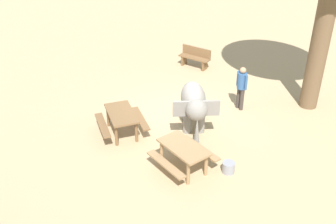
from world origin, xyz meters
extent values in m
plane|color=tan|center=(0.00, 0.00, 0.00)|extent=(60.00, 60.00, 0.00)
cylinder|color=gray|center=(-0.99, 0.28, 0.32)|extent=(0.27, 0.27, 0.63)
cylinder|color=gray|center=(-0.68, 0.59, 0.32)|extent=(0.27, 0.27, 0.63)
cylinder|color=gray|center=(-0.39, -0.34, 0.32)|extent=(0.27, 0.27, 0.63)
cylinder|color=gray|center=(-0.07, -0.03, 0.32)|extent=(0.27, 0.27, 0.63)
ellipsoid|color=gray|center=(-0.53, 0.12, 1.01)|extent=(1.68, 1.69, 0.95)
sphere|color=gray|center=(-1.21, 0.83, 1.13)|extent=(0.68, 0.68, 0.68)
cone|color=gray|center=(-1.39, 1.01, 0.53)|extent=(0.21, 0.21, 1.06)
cube|color=gray|center=(-1.46, 0.44, 1.13)|extent=(0.45, 0.44, 0.51)
cube|color=gray|center=(-0.82, 1.06, 1.13)|extent=(0.45, 0.44, 0.51)
cylinder|color=#3F3833|center=(-1.22, -1.83, 0.41)|extent=(0.14, 0.14, 0.82)
cylinder|color=#3F3833|center=(-1.04, -1.89, 0.41)|extent=(0.14, 0.14, 0.82)
cylinder|color=#33598C|center=(-1.13, -1.86, 1.11)|extent=(0.32, 0.32, 0.58)
sphere|color=tan|center=(-1.13, -1.86, 1.51)|extent=(0.22, 0.22, 0.22)
cylinder|color=#33598C|center=(-1.33, -1.80, 1.12)|extent=(0.09, 0.09, 0.55)
cylinder|color=#33598C|center=(-0.93, -1.92, 1.12)|extent=(0.09, 0.09, 0.55)
cylinder|color=brown|center=(-2.89, -3.70, 2.66)|extent=(0.63, 0.63, 5.32)
cube|color=brown|center=(2.36, -3.66, 0.45)|extent=(1.44, 0.57, 0.06)
cube|color=brown|center=(2.38, -3.83, 0.68)|extent=(1.40, 0.23, 0.40)
cube|color=brown|center=(1.84, -3.72, 0.21)|extent=(0.12, 0.37, 0.42)
cube|color=brown|center=(2.88, -3.60, 0.21)|extent=(0.12, 0.37, 0.42)
cube|color=#9E7A51|center=(-1.81, 2.16, 0.75)|extent=(1.63, 1.08, 0.06)
cylinder|color=#9E7A51|center=(-1.16, 2.35, 0.36)|extent=(0.10, 0.10, 0.72)
cylinder|color=#9E7A51|center=(-1.28, 1.72, 0.36)|extent=(0.10, 0.10, 0.72)
cylinder|color=#9E7A51|center=(-2.33, 2.59, 0.36)|extent=(0.10, 0.10, 0.72)
cylinder|color=#9E7A51|center=(-2.46, 1.96, 0.36)|extent=(0.10, 0.10, 0.72)
cube|color=#9E7A51|center=(-1.68, 2.76, 0.44)|extent=(1.52, 0.53, 0.05)
cube|color=#9E7A51|center=(-1.93, 1.55, 0.44)|extent=(1.52, 0.53, 0.05)
cube|color=brown|center=(0.85, 2.05, 0.75)|extent=(1.70, 1.43, 0.06)
cylinder|color=brown|center=(0.17, 2.07, 0.36)|extent=(0.10, 0.10, 0.72)
cylinder|color=brown|center=(0.48, 2.62, 0.36)|extent=(0.10, 0.10, 0.72)
cylinder|color=brown|center=(1.21, 1.48, 0.36)|extent=(0.10, 0.10, 0.72)
cylinder|color=brown|center=(1.53, 2.04, 0.36)|extent=(0.10, 0.10, 0.72)
cube|color=brown|center=(0.54, 1.51, 0.44)|extent=(1.43, 0.94, 0.05)
cube|color=brown|center=(1.15, 2.59, 0.44)|extent=(1.43, 0.94, 0.05)
cylinder|color=gray|center=(-2.87, 1.43, 0.16)|extent=(0.36, 0.36, 0.32)
camera|label=1|loc=(-7.48, 9.25, 7.20)|focal=42.72mm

